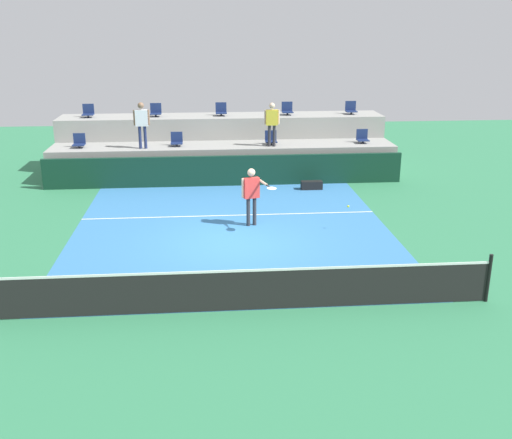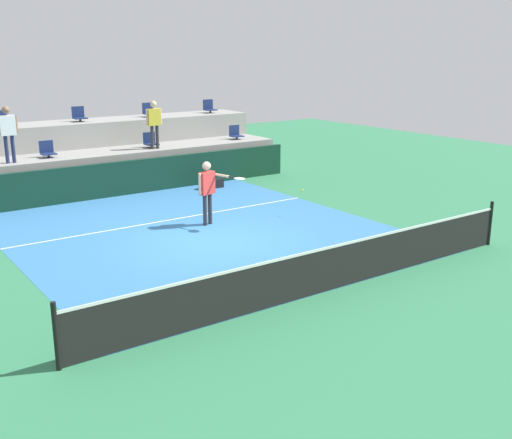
% 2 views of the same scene
% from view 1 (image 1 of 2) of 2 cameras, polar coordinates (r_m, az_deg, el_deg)
% --- Properties ---
extents(ground_plane, '(40.00, 40.00, 0.00)m').
position_cam_1_polar(ground_plane, '(16.09, -2.16, -2.25)').
color(ground_plane, '#2D754C').
extents(court_inner_paint, '(9.00, 10.00, 0.01)m').
position_cam_1_polar(court_inner_paint, '(17.02, -2.32, -1.06)').
color(court_inner_paint, teal).
rests_on(court_inner_paint, ground_plane).
extents(court_service_line, '(9.00, 0.06, 0.00)m').
position_cam_1_polar(court_service_line, '(18.35, -2.53, 0.40)').
color(court_service_line, white).
rests_on(court_service_line, ground_plane).
extents(tennis_net, '(10.48, 0.08, 1.07)m').
position_cam_1_polar(tennis_net, '(12.21, -1.26, -6.65)').
color(tennis_net, black).
rests_on(tennis_net, ground_plane).
extents(sponsor_backboard, '(13.00, 0.16, 1.10)m').
position_cam_1_polar(sponsor_backboard, '(21.67, -2.96, 4.70)').
color(sponsor_backboard, '#0F3323').
rests_on(sponsor_backboard, ground_plane).
extents(seating_tier_lower, '(13.00, 1.80, 1.25)m').
position_cam_1_polar(seating_tier_lower, '(22.91, -3.08, 5.64)').
color(seating_tier_lower, gray).
rests_on(seating_tier_lower, ground_plane).
extents(seating_tier_upper, '(13.00, 1.80, 2.10)m').
position_cam_1_polar(seating_tier_upper, '(24.59, -3.24, 7.53)').
color(seating_tier_upper, gray).
rests_on(seating_tier_upper, ground_plane).
extents(stadium_chair_lower_far_left, '(0.44, 0.40, 0.52)m').
position_cam_1_polar(stadium_chair_lower_far_left, '(23.15, -16.62, 7.16)').
color(stadium_chair_lower_far_left, '#2D2D33').
rests_on(stadium_chair_lower_far_left, seating_tier_lower).
extents(stadium_chair_lower_left, '(0.44, 0.40, 0.52)m').
position_cam_1_polar(stadium_chair_lower_left, '(22.70, -7.62, 7.55)').
color(stadium_chair_lower_left, '#2D2D33').
rests_on(stadium_chair_lower_left, seating_tier_lower).
extents(stadium_chair_lower_right, '(0.44, 0.40, 0.52)m').
position_cam_1_polar(stadium_chair_lower_right, '(22.80, 1.44, 7.76)').
color(stadium_chair_lower_right, '#2D2D33').
rests_on(stadium_chair_lower_right, seating_tier_lower).
extents(stadium_chair_lower_far_right, '(0.44, 0.40, 0.52)m').
position_cam_1_polar(stadium_chair_lower_far_right, '(23.45, 10.18, 7.77)').
color(stadium_chair_lower_far_right, '#2D2D33').
rests_on(stadium_chair_lower_far_right, seating_tier_lower).
extents(stadium_chair_upper_far_left, '(0.44, 0.40, 0.52)m').
position_cam_1_polar(stadium_chair_upper_far_left, '(24.74, -15.81, 9.91)').
color(stadium_chair_upper_far_left, '#2D2D33').
rests_on(stadium_chair_upper_far_left, seating_tier_upper).
extents(stadium_chair_upper_left, '(0.44, 0.40, 0.52)m').
position_cam_1_polar(stadium_chair_upper_left, '(24.39, -9.60, 10.23)').
color(stadium_chair_upper_left, '#2D2D33').
rests_on(stadium_chair_upper_left, seating_tier_upper).
extents(stadium_chair_upper_center, '(0.44, 0.40, 0.52)m').
position_cam_1_polar(stadium_chair_upper_center, '(24.32, -3.37, 10.43)').
color(stadium_chair_upper_center, '#2D2D33').
rests_on(stadium_chair_upper_center, seating_tier_upper).
extents(stadium_chair_upper_right, '(0.44, 0.40, 0.52)m').
position_cam_1_polar(stadium_chair_upper_right, '(24.53, 3.02, 10.50)').
color(stadium_chair_upper_right, '#2D2D33').
rests_on(stadium_chair_upper_right, seating_tier_upper).
extents(stadium_chair_upper_far_right, '(0.44, 0.40, 0.52)m').
position_cam_1_polar(stadium_chair_upper_far_right, '(25.03, 9.10, 10.46)').
color(stadium_chair_upper_far_right, '#2D2D33').
rests_on(stadium_chair_upper_far_right, seating_tier_upper).
extents(tennis_player, '(0.96, 1.15, 1.71)m').
position_cam_1_polar(tennis_player, '(17.11, -0.38, 2.74)').
color(tennis_player, '#2D2D33').
rests_on(tennis_player, ground_plane).
extents(spectator_in_white, '(0.59, 0.22, 1.69)m').
position_cam_1_polar(spectator_in_white, '(22.28, -10.92, 9.28)').
color(spectator_in_white, navy).
rests_on(spectator_in_white, seating_tier_lower).
extents(spectator_in_grey, '(0.57, 0.23, 1.62)m').
position_cam_1_polar(spectator_in_grey, '(22.30, 1.53, 9.48)').
color(spectator_in_grey, '#2D2D33').
rests_on(spectator_in_grey, seating_tier_lower).
extents(tennis_ball, '(0.07, 0.07, 0.07)m').
position_cam_1_polar(tennis_ball, '(16.99, 8.85, 1.26)').
color(tennis_ball, '#CCE033').
extents(equipment_bag, '(0.76, 0.28, 0.30)m').
position_cam_1_polar(equipment_bag, '(21.32, 5.36, 3.30)').
color(equipment_bag, black).
rests_on(equipment_bag, ground_plane).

